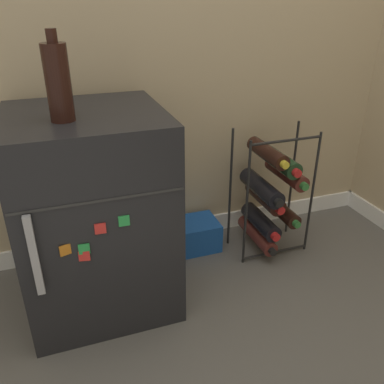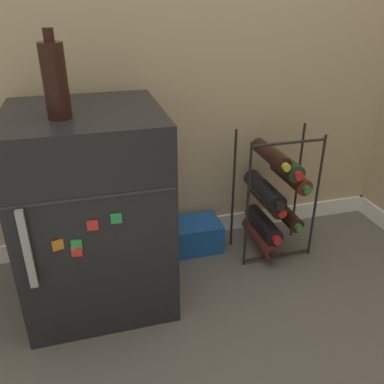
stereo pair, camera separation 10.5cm
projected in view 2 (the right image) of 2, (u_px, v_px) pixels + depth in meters
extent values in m
plane|color=#56544F|center=(229.00, 305.00, 1.68)|extent=(14.00, 14.00, 0.00)
cube|color=white|center=(192.00, 227.00, 2.14)|extent=(7.06, 0.01, 0.09)
cube|color=black|center=(94.00, 209.00, 1.59)|extent=(0.56, 0.54, 0.79)
cube|color=#2D2D2D|center=(92.00, 198.00, 1.27)|extent=(0.54, 0.00, 0.01)
cube|color=#9E9EA3|center=(27.00, 250.00, 1.27)|extent=(0.02, 0.02, 0.28)
cube|color=red|center=(77.00, 252.00, 1.34)|extent=(0.04, 0.01, 0.04)
cube|color=green|center=(77.00, 245.00, 1.33)|extent=(0.04, 0.01, 0.04)
cube|color=red|center=(93.00, 225.00, 1.31)|extent=(0.04, 0.01, 0.04)
cube|color=green|center=(116.00, 218.00, 1.33)|extent=(0.04, 0.01, 0.04)
cube|color=orange|center=(58.00, 245.00, 1.31)|extent=(0.04, 0.02, 0.04)
cylinder|color=black|center=(247.00, 208.00, 1.79)|extent=(0.01, 0.01, 0.61)
cylinder|color=black|center=(316.00, 198.00, 1.87)|extent=(0.01, 0.01, 0.61)
cylinder|color=black|center=(233.00, 191.00, 1.94)|extent=(0.01, 0.01, 0.61)
cylinder|color=black|center=(298.00, 183.00, 2.03)|extent=(0.01, 0.01, 0.61)
cylinder|color=black|center=(277.00, 255.00, 1.96)|extent=(0.34, 0.01, 0.01)
cylinder|color=black|center=(289.00, 143.00, 1.71)|extent=(0.34, 0.01, 0.01)
cylinder|color=#56231E|center=(260.00, 237.00, 2.00)|extent=(0.07, 0.29, 0.07)
cylinder|color=black|center=(274.00, 255.00, 1.86)|extent=(0.03, 0.02, 0.03)
cylinder|color=black|center=(263.00, 224.00, 1.97)|extent=(0.08, 0.27, 0.08)
cylinder|color=red|center=(277.00, 240.00, 1.84)|extent=(0.04, 0.02, 0.04)
cylinder|color=black|center=(283.00, 212.00, 1.97)|extent=(0.07, 0.28, 0.07)
cylinder|color=#2D7033|center=(299.00, 228.00, 1.84)|extent=(0.03, 0.02, 0.03)
cylinder|color=black|center=(268.00, 199.00, 1.91)|extent=(0.08, 0.26, 0.08)
cylinder|color=red|center=(282.00, 213.00, 1.79)|extent=(0.04, 0.02, 0.04)
cylinder|color=black|center=(264.00, 190.00, 1.88)|extent=(0.08, 0.30, 0.08)
cylinder|color=black|center=(280.00, 206.00, 1.74)|extent=(0.04, 0.02, 0.04)
cylinder|color=#56231E|center=(290.00, 176.00, 1.89)|extent=(0.07, 0.28, 0.07)
cylinder|color=#2D7033|center=(307.00, 190.00, 1.76)|extent=(0.04, 0.02, 0.04)
cylinder|color=#19381E|center=(282.00, 163.00, 1.85)|extent=(0.08, 0.28, 0.08)
cylinder|color=red|center=(299.00, 176.00, 1.71)|extent=(0.04, 0.02, 0.04)
cylinder|color=black|center=(271.00, 155.00, 1.81)|extent=(0.07, 0.27, 0.07)
cylinder|color=gold|center=(286.00, 167.00, 1.68)|extent=(0.03, 0.02, 0.03)
cube|color=#194C9E|center=(197.00, 235.00, 2.03)|extent=(0.23, 0.19, 0.15)
cylinder|color=black|center=(55.00, 81.00, 1.28)|extent=(0.08, 0.08, 0.24)
cylinder|color=black|center=(48.00, 35.00, 1.22)|extent=(0.03, 0.03, 0.04)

